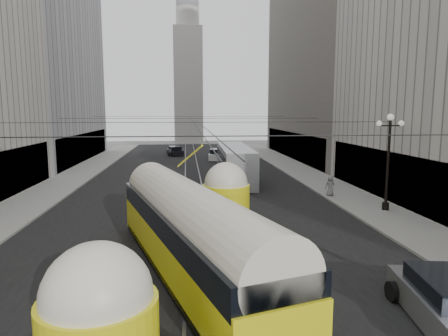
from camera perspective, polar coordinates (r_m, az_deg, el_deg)
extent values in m
cube|color=black|center=(39.94, -4.47, -1.54)|extent=(20.00, 85.00, 0.02)
cube|color=gray|center=(44.85, -20.07, -0.86)|extent=(4.00, 72.00, 0.15)
cube|color=gray|center=(45.18, 10.84, -0.45)|extent=(4.00, 72.00, 0.15)
cube|color=gray|center=(39.94, -5.55, -1.56)|extent=(0.12, 85.00, 0.04)
cube|color=gray|center=(39.96, -3.40, -1.53)|extent=(0.12, 85.00, 0.04)
cube|color=black|center=(34.00, -28.65, -0.80)|extent=(0.10, 18.00, 3.60)
cube|color=#999999|center=(58.66, -25.55, 14.50)|extent=(12.00, 28.00, 28.00)
cube|color=black|center=(56.69, -19.15, 2.92)|extent=(0.10, 25.20, 3.60)
cube|color=black|center=(32.72, 21.26, -0.67)|extent=(0.10, 18.00, 3.60)
cube|color=#514C47|center=(59.36, 15.65, 16.85)|extent=(12.00, 32.00, 32.00)
cube|color=black|center=(56.99, 9.51, 3.28)|extent=(0.10, 28.80, 3.60)
cube|color=#B2AFA8|center=(87.04, -5.12, 11.58)|extent=(6.00, 6.00, 24.00)
cylinder|color=#B2AFA8|center=(89.00, -5.24, 20.61)|extent=(4.80, 4.80, 4.00)
sphere|color=gray|center=(89.69, -5.27, 22.45)|extent=(4.80, 4.80, 4.80)
cylinder|color=black|center=(28.39, 22.36, 0.36)|extent=(0.18, 0.18, 6.00)
cylinder|color=black|center=(28.86, 22.07, -5.06)|extent=(0.44, 0.44, 0.50)
cylinder|color=black|center=(28.18, 22.65, 5.60)|extent=(1.60, 0.08, 0.08)
sphere|color=white|center=(28.17, 22.71, 6.72)|extent=(0.44, 0.44, 0.44)
sphere|color=white|center=(27.84, 21.29, 5.96)|extent=(0.36, 0.36, 0.36)
sphere|color=white|center=(28.54, 24.00, 5.85)|extent=(0.36, 0.36, 0.36)
cylinder|color=black|center=(10.92, -2.21, 4.56)|extent=(25.00, 0.03, 0.03)
cylinder|color=black|center=(24.89, -4.04, 6.53)|extent=(25.00, 0.03, 0.03)
cylinder|color=black|center=(38.89, -4.56, 7.08)|extent=(25.00, 0.03, 0.03)
cylinder|color=black|center=(52.89, -4.80, 7.34)|extent=(25.00, 0.03, 0.03)
cylinder|color=black|center=(42.89, -4.64, 6.91)|extent=(0.03, 72.00, 0.03)
cylinder|color=black|center=(42.90, -4.10, 6.91)|extent=(0.03, 72.00, 0.03)
cube|color=yellow|center=(16.74, -4.83, -11.34)|extent=(7.03, 14.96, 1.80)
cube|color=black|center=(17.04, -4.79, -14.02)|extent=(6.90, 14.54, 0.32)
cube|color=black|center=(16.39, -4.88, -7.50)|extent=(6.98, 14.75, 0.90)
cylinder|color=silver|center=(16.31, -4.89, -6.42)|extent=(6.66, 14.65, 2.43)
sphere|color=silver|center=(9.97, -17.61, -17.13)|extent=(2.54, 2.54, 2.54)
cylinder|color=yellow|center=(23.52, 0.29, -5.32)|extent=(2.75, 2.75, 2.43)
sphere|color=silver|center=(23.26, 0.29, -2.27)|extent=(2.54, 2.54, 2.54)
cube|color=#A5A8AB|center=(38.74, 1.56, 0.68)|extent=(2.96, 13.02, 3.24)
cube|color=black|center=(38.67, 1.57, 1.47)|extent=(2.97, 12.56, 1.19)
cube|color=black|center=(32.37, 2.95, -0.12)|extent=(2.49, 0.15, 1.51)
cylinder|color=black|center=(34.50, 0.20, -2.14)|extent=(0.30, 1.08, 1.08)
cylinder|color=black|center=(34.86, 4.63, -2.06)|extent=(0.30, 1.08, 1.08)
cylinder|color=black|center=(43.04, -0.93, -0.10)|extent=(0.30, 1.08, 1.08)
cylinder|color=black|center=(43.33, 2.63, -0.05)|extent=(0.30, 1.08, 1.08)
cube|color=#5C5E61|center=(15.01, 29.36, -17.15)|extent=(2.74, 5.23, 0.88)
cylinder|color=black|center=(15.93, 22.88, -15.94)|extent=(0.22, 0.71, 0.71)
cylinder|color=black|center=(16.84, 28.61, -14.97)|extent=(0.22, 0.71, 0.71)
cube|color=white|center=(55.36, -1.05, 1.71)|extent=(2.57, 5.04, 0.86)
cube|color=black|center=(55.30, -1.06, 2.33)|extent=(2.07, 2.85, 0.81)
cylinder|color=black|center=(53.69, -1.87, 1.32)|extent=(0.22, 0.69, 0.69)
cylinder|color=black|center=(53.83, 0.03, 1.35)|extent=(0.22, 0.69, 0.69)
cylinder|color=black|center=(56.95, -2.08, 1.71)|extent=(0.22, 0.69, 0.69)
cylinder|color=black|center=(57.08, -0.29, 1.73)|extent=(0.22, 0.69, 0.69)
cube|color=black|center=(61.60, -7.02, 2.25)|extent=(2.82, 4.68, 0.77)
cube|color=black|center=(61.55, -7.03, 2.76)|extent=(2.12, 2.72, 0.73)
cylinder|color=black|center=(60.17, -7.83, 1.95)|extent=(0.22, 0.62, 0.62)
cylinder|color=black|center=(60.12, -6.29, 1.97)|extent=(0.22, 0.62, 0.62)
cylinder|color=black|center=(63.12, -7.72, 2.24)|extent=(0.22, 0.62, 0.62)
cylinder|color=black|center=(63.08, -6.25, 2.26)|extent=(0.22, 0.62, 0.62)
imported|color=gray|center=(32.12, 14.92, -2.47)|extent=(0.79, 0.50, 1.57)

